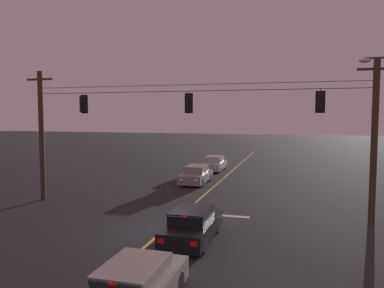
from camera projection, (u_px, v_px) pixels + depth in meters
name	position (u px, v px, depth m)	size (l,w,h in m)	color
ground_plane	(164.00, 231.00, 17.22)	(180.00, 180.00, 0.00)	black
lane_centre_stripe	(211.00, 190.00, 26.75)	(0.14, 60.00, 0.01)	#D1C64C
stop_bar_paint	(218.00, 215.00, 19.90)	(3.40, 0.36, 0.01)	silver
signal_span_assembly	(187.00, 136.00, 20.66)	(20.92, 0.32, 8.10)	#423021
traffic_light_leftmost	(83.00, 104.00, 22.27)	(0.48, 0.41, 1.22)	black
traffic_light_left_inner	(188.00, 103.00, 20.49)	(0.48, 0.41, 1.22)	black
traffic_light_centre	(320.00, 102.00, 18.61)	(0.48, 0.41, 1.22)	black
car_waiting_near_lane	(192.00, 225.00, 15.88)	(1.80, 4.33, 1.39)	black
car_oncoming_lead	(196.00, 175.00, 29.30)	(1.80, 4.42, 1.39)	gray
car_oncoming_trailing	(214.00, 164.00, 36.08)	(1.80, 4.42, 1.39)	#A5A5AD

